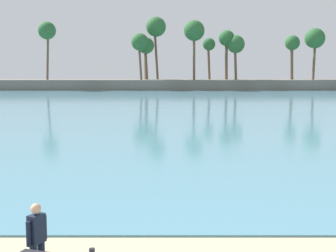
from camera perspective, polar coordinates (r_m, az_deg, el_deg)
name	(u,v)px	position (r m, az deg, el deg)	size (l,w,h in m)	color
sea	(166,96)	(69.37, -0.27, 3.47)	(220.00, 113.98, 0.06)	teal
palm_headland	(183,72)	(86.24, 1.68, 6.22)	(97.97, 6.17, 13.21)	slate
person_rigging_by_gear	(39,241)	(10.48, -14.60, -12.63)	(0.34, 0.50, 1.67)	#141E33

